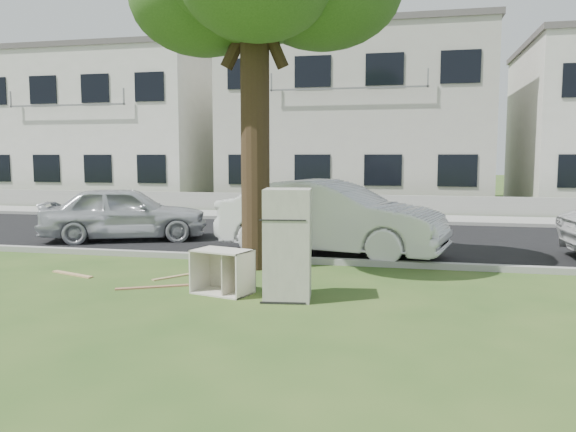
% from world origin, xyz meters
% --- Properties ---
extents(ground, '(120.00, 120.00, 0.00)m').
position_xyz_m(ground, '(0.00, 0.00, 0.00)').
color(ground, '#2C4F1C').
extents(road, '(120.00, 7.00, 0.01)m').
position_xyz_m(road, '(0.00, 6.00, 0.01)').
color(road, black).
rests_on(road, ground).
extents(kerb_near, '(120.00, 0.18, 0.12)m').
position_xyz_m(kerb_near, '(0.00, 2.45, 0.00)').
color(kerb_near, gray).
rests_on(kerb_near, ground).
extents(kerb_far, '(120.00, 0.18, 0.12)m').
position_xyz_m(kerb_far, '(0.00, 9.55, 0.00)').
color(kerb_far, gray).
rests_on(kerb_far, ground).
extents(sidewalk, '(120.00, 2.80, 0.01)m').
position_xyz_m(sidewalk, '(0.00, 11.00, 0.01)').
color(sidewalk, gray).
rests_on(sidewalk, ground).
extents(low_wall, '(120.00, 0.15, 0.70)m').
position_xyz_m(low_wall, '(0.00, 12.60, 0.35)').
color(low_wall, gray).
rests_on(low_wall, ground).
extents(townhouse_left, '(10.20, 8.16, 7.04)m').
position_xyz_m(townhouse_left, '(-12.00, 17.50, 3.52)').
color(townhouse_left, silver).
rests_on(townhouse_left, ground).
extents(townhouse_center, '(11.22, 8.16, 7.44)m').
position_xyz_m(townhouse_center, '(0.00, 17.50, 3.72)').
color(townhouse_center, beige).
rests_on(townhouse_center, ground).
extents(fridge, '(0.76, 0.72, 1.65)m').
position_xyz_m(fridge, '(0.70, -0.37, 0.83)').
color(fridge, silver).
rests_on(fridge, ground).
extents(cabinet, '(1.00, 0.76, 0.69)m').
position_xyz_m(cabinet, '(-0.36, -0.24, 0.34)').
color(cabinet, beige).
rests_on(cabinet, ground).
extents(plank_a, '(1.08, 0.62, 0.02)m').
position_xyz_m(plank_a, '(-1.60, -0.14, 0.01)').
color(plank_a, '#9A694A').
rests_on(plank_a, ground).
extents(plank_b, '(0.99, 0.45, 0.02)m').
position_xyz_m(plank_b, '(-3.46, 0.47, 0.01)').
color(plank_b, tan).
rests_on(plank_b, ground).
extents(plank_c, '(0.53, 0.71, 0.02)m').
position_xyz_m(plank_c, '(-1.60, 0.66, 0.01)').
color(plank_c, tan).
rests_on(plank_c, ground).
extents(car_center, '(5.14, 2.71, 1.61)m').
position_xyz_m(car_center, '(0.78, 3.56, 0.81)').
color(car_center, silver).
rests_on(car_center, ground).
extents(car_left, '(4.40, 3.04, 1.39)m').
position_xyz_m(car_left, '(-4.63, 4.56, 0.70)').
color(car_left, '#B7B9BF').
rests_on(car_left, ground).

